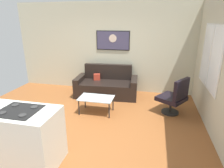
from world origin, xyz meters
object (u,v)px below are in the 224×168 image
object	(u,v)px
coffee_table	(96,99)
wall_painting	(113,40)
armchair	(175,97)
couch	(107,86)

from	to	relation	value
coffee_table	wall_painting	size ratio (longest dim) A/B	0.80
armchair	couch	bearing A→B (deg)	155.86
wall_painting	couch	bearing A→B (deg)	-97.79
couch	wall_painting	size ratio (longest dim) A/B	1.81
coffee_table	armchair	bearing A→B (deg)	10.48
couch	armchair	distance (m)	2.13
coffee_table	armchair	size ratio (longest dim) A/B	0.91
armchair	wall_painting	world-z (taller)	wall_painting
couch	armchair	world-z (taller)	armchair
couch	armchair	xyz separation A→B (m)	(1.94, -0.87, 0.16)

